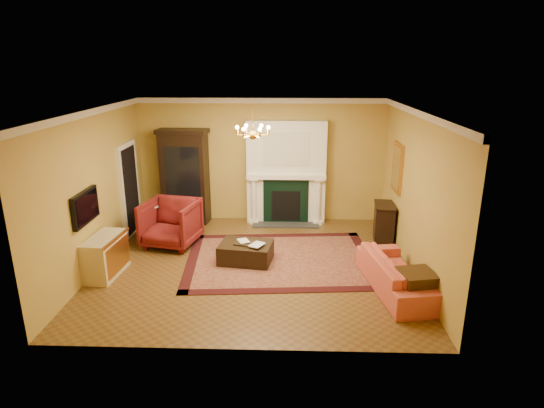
{
  "coord_description": "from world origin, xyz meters",
  "views": [
    {
      "loc": [
        0.62,
        -8.13,
        3.82
      ],
      "look_at": [
        0.33,
        0.3,
        1.16
      ],
      "focal_mm": 30.0,
      "sensor_mm": 36.0,
      "label": 1
    }
  ],
  "objects_px": {
    "wingback_armchair": "(171,221)",
    "end_table": "(416,290)",
    "china_cabinet": "(185,179)",
    "console_table": "(384,223)",
    "commode": "(105,256)",
    "coral_sofa": "(397,268)",
    "pedestal_table": "(151,219)",
    "leather_ottoman": "(246,252)"
  },
  "relations": [
    {
      "from": "china_cabinet",
      "to": "console_table",
      "type": "xyz_separation_m",
      "value": [
        4.63,
        -1.07,
        -0.7
      ]
    },
    {
      "from": "pedestal_table",
      "to": "end_table",
      "type": "relative_size",
      "value": 1.32
    },
    {
      "from": "coral_sofa",
      "to": "pedestal_table",
      "type": "bearing_deg",
      "value": 56.1
    },
    {
      "from": "wingback_armchair",
      "to": "coral_sofa",
      "type": "height_order",
      "value": "wingback_armchair"
    },
    {
      "from": "commode",
      "to": "china_cabinet",
      "type": "bearing_deg",
      "value": 78.29
    },
    {
      "from": "end_table",
      "to": "leather_ottoman",
      "type": "distance_m",
      "value": 3.33
    },
    {
      "from": "commode",
      "to": "end_table",
      "type": "xyz_separation_m",
      "value": [
        5.45,
        -0.98,
        -0.08
      ]
    },
    {
      "from": "china_cabinet",
      "to": "commode",
      "type": "distance_m",
      "value": 3.21
    },
    {
      "from": "pedestal_table",
      "to": "commode",
      "type": "height_order",
      "value": "pedestal_table"
    },
    {
      "from": "wingback_armchair",
      "to": "leather_ottoman",
      "type": "relative_size",
      "value": 1.09
    },
    {
      "from": "commode",
      "to": "leather_ottoman",
      "type": "height_order",
      "value": "commode"
    },
    {
      "from": "console_table",
      "to": "leather_ottoman",
      "type": "bearing_deg",
      "value": -148.85
    },
    {
      "from": "china_cabinet",
      "to": "pedestal_table",
      "type": "bearing_deg",
      "value": -110.35
    },
    {
      "from": "wingback_armchair",
      "to": "console_table",
      "type": "xyz_separation_m",
      "value": [
        4.65,
        0.47,
        -0.15
      ]
    },
    {
      "from": "console_table",
      "to": "leather_ottoman",
      "type": "relative_size",
      "value": 0.79
    },
    {
      "from": "console_table",
      "to": "wingback_armchair",
      "type": "bearing_deg",
      "value": -166.54
    },
    {
      "from": "pedestal_table",
      "to": "commode",
      "type": "xyz_separation_m",
      "value": [
        -0.32,
        -1.88,
        -0.07
      ]
    },
    {
      "from": "coral_sofa",
      "to": "console_table",
      "type": "distance_m",
      "value": 2.36
    },
    {
      "from": "china_cabinet",
      "to": "leather_ottoman",
      "type": "relative_size",
      "value": 2.18
    },
    {
      "from": "wingback_armchair",
      "to": "leather_ottoman",
      "type": "distance_m",
      "value": 1.9
    },
    {
      "from": "china_cabinet",
      "to": "wingback_armchair",
      "type": "distance_m",
      "value": 1.63
    },
    {
      "from": "commode",
      "to": "coral_sofa",
      "type": "xyz_separation_m",
      "value": [
        5.27,
        -0.41,
        0.03
      ]
    },
    {
      "from": "wingback_armchair",
      "to": "end_table",
      "type": "bearing_deg",
      "value": -16.0
    },
    {
      "from": "pedestal_table",
      "to": "china_cabinet",
      "type": "bearing_deg",
      "value": 63.58
    },
    {
      "from": "china_cabinet",
      "to": "commode",
      "type": "bearing_deg",
      "value": -100.17
    },
    {
      "from": "end_table",
      "to": "coral_sofa",
      "type": "bearing_deg",
      "value": 107.65
    },
    {
      "from": "pedestal_table",
      "to": "commode",
      "type": "distance_m",
      "value": 1.91
    },
    {
      "from": "console_table",
      "to": "leather_ottoman",
      "type": "height_order",
      "value": "console_table"
    },
    {
      "from": "leather_ottoman",
      "to": "end_table",
      "type": "bearing_deg",
      "value": -20.88
    },
    {
      "from": "china_cabinet",
      "to": "wingback_armchair",
      "type": "relative_size",
      "value": 2.0
    },
    {
      "from": "wingback_armchair",
      "to": "pedestal_table",
      "type": "xyz_separation_m",
      "value": [
        -0.55,
        0.42,
        -0.1
      ]
    },
    {
      "from": "console_table",
      "to": "leather_ottoman",
      "type": "distance_m",
      "value": 3.23
    },
    {
      "from": "console_table",
      "to": "commode",
      "type": "bearing_deg",
      "value": -152.91
    },
    {
      "from": "end_table",
      "to": "console_table",
      "type": "distance_m",
      "value": 2.91
    },
    {
      "from": "wingback_armchair",
      "to": "console_table",
      "type": "height_order",
      "value": "wingback_armchair"
    },
    {
      "from": "console_table",
      "to": "pedestal_table",
      "type": "bearing_deg",
      "value": -171.7
    },
    {
      "from": "commode",
      "to": "console_table",
      "type": "height_order",
      "value": "console_table"
    },
    {
      "from": "commode",
      "to": "leather_ottoman",
      "type": "distance_m",
      "value": 2.64
    },
    {
      "from": "china_cabinet",
      "to": "console_table",
      "type": "relative_size",
      "value": 2.75
    },
    {
      "from": "coral_sofa",
      "to": "console_table",
      "type": "relative_size",
      "value": 2.6
    },
    {
      "from": "coral_sofa",
      "to": "china_cabinet",
      "type": "bearing_deg",
      "value": 43.12
    },
    {
      "from": "wingback_armchair",
      "to": "pedestal_table",
      "type": "distance_m",
      "value": 0.69
    }
  ]
}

